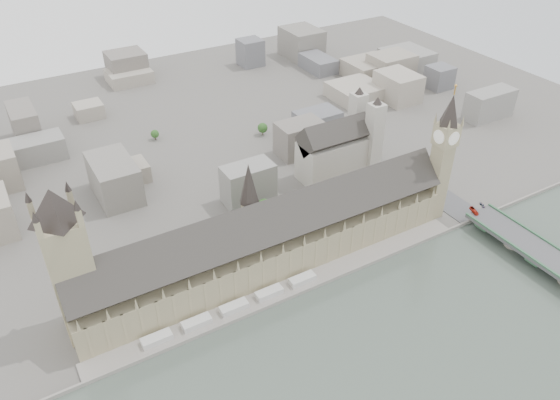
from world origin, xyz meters
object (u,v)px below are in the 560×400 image
westminster_abbey (339,148)px  car_approach (482,205)px  palace_of_westminster (269,240)px  elizabeth_tower (444,149)px  red_bus_north (474,211)px  westminster_bridge (559,270)px  victoria_tower (68,258)px

westminster_abbey → car_approach: size_ratio=12.12×
palace_of_westminster → car_approach: size_ratio=47.23×
elizabeth_tower → palace_of_westminster: bearing=175.2°
red_bus_north → palace_of_westminster: bearing=-176.2°
palace_of_westminster → westminster_bridge: 195.05m
victoria_tower → westminster_bridge: size_ratio=0.31×
elizabeth_tower → red_bus_north: elizabeth_tower is taller
palace_of_westminster → red_bus_north: 160.90m
palace_of_westminster → westminster_bridge: size_ratio=0.82×
westminster_bridge → westminster_abbey: westminster_abbey is taller
victoria_tower → car_approach: 296.32m
red_bus_north → car_approach: (11.83, 2.57, -0.52)m
red_bus_north → westminster_abbey: bearing=128.9°
red_bus_north → car_approach: size_ratio=1.71×
palace_of_westminster → elizabeth_tower: elizabeth_tower is taller
palace_of_westminster → elizabeth_tower: 142.94m
palace_of_westminster → car_approach: bearing=-11.0°
westminster_abbey → car_approach: (57.46, -108.17, -14.02)m
elizabeth_tower → westminster_abbey: size_ratio=1.58×
victoria_tower → car_approach: size_ratio=17.82×
red_bus_north → victoria_tower: bearing=-172.0°
elizabeth_tower → westminster_abbey: elizabeth_tower is taller
westminster_bridge → car_approach: car_approach is taller
palace_of_westminster → westminster_abbey: size_ratio=3.90×
elizabeth_tower → car_approach: bearing=-34.9°
westminster_abbey → palace_of_westminster: bearing=-145.8°
westminster_bridge → red_bus_north: size_ratio=33.88×
westminster_bridge → car_approach: 74.84m
palace_of_westminster → westminster_abbey: (110.92, 75.30, 2.38)m
westminster_bridge → red_bus_north: 72.26m
elizabeth_tower → westminster_bridge: bearing=-75.9°
victoria_tower → westminster_abbey: victoria_tower is taller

